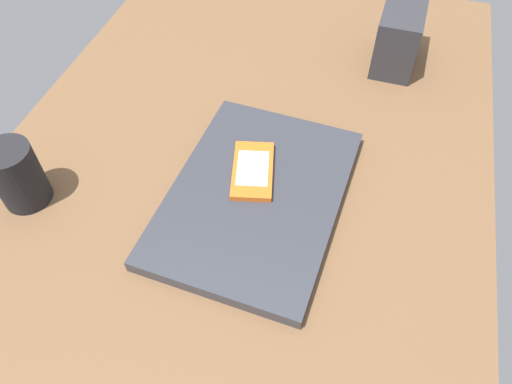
{
  "coord_description": "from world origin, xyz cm",
  "views": [
    {
      "loc": [
        -54.28,
        -17.75,
        62.54
      ],
      "look_at": [
        -9.22,
        -4.68,
        5.0
      ],
      "focal_mm": 34.63,
      "sensor_mm": 36.0,
      "label": 1
    }
  ],
  "objects_px": {
    "laptop_closed": "(256,196)",
    "cell_phone_on_laptop": "(253,170)",
    "desk_organizer": "(399,36)",
    "pen_cup": "(17,175)"
  },
  "relations": [
    {
      "from": "laptop_closed",
      "to": "cell_phone_on_laptop",
      "type": "xyz_separation_m",
      "value": [
        0.04,
        0.02,
        0.02
      ]
    },
    {
      "from": "cell_phone_on_laptop",
      "to": "pen_cup",
      "type": "xyz_separation_m",
      "value": [
        -0.13,
        0.32,
        0.03
      ]
    },
    {
      "from": "pen_cup",
      "to": "laptop_closed",
      "type": "bearing_deg",
      "value": -74.77
    },
    {
      "from": "desk_organizer",
      "to": "pen_cup",
      "type": "relative_size",
      "value": 1.37
    },
    {
      "from": "cell_phone_on_laptop",
      "to": "desk_organizer",
      "type": "distance_m",
      "value": 0.42
    },
    {
      "from": "cell_phone_on_laptop",
      "to": "pen_cup",
      "type": "bearing_deg",
      "value": 111.62
    },
    {
      "from": "laptop_closed",
      "to": "cell_phone_on_laptop",
      "type": "distance_m",
      "value": 0.04
    },
    {
      "from": "laptop_closed",
      "to": "desk_organizer",
      "type": "distance_m",
      "value": 0.45
    },
    {
      "from": "laptop_closed",
      "to": "cell_phone_on_laptop",
      "type": "relative_size",
      "value": 2.81
    },
    {
      "from": "laptop_closed",
      "to": "pen_cup",
      "type": "distance_m",
      "value": 0.35
    }
  ]
}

